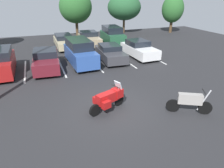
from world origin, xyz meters
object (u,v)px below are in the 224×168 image
object	(u,v)px
car_charcoal	(110,53)
car_far_green	(112,35)
car_blue	(80,52)
car_far_tan	(89,39)
car_far_champagne	(64,41)
car_white	(139,49)
car_maroon	(46,60)
motorcycle_second	(190,102)
motorcycle_touring	(109,98)

from	to	relation	value
car_charcoal	car_far_green	xyz separation A→B (m)	(2.41, 5.92, 0.31)
car_charcoal	car_far_green	distance (m)	6.40
car_blue	car_far_tan	size ratio (longest dim) A/B	1.08
car_far_champagne	car_far_green	distance (m)	5.52
car_blue	car_charcoal	world-z (taller)	car_blue
car_blue	car_far_champagne	xyz separation A→B (m)	(-0.40, 6.33, -0.34)
car_white	car_far_champagne	world-z (taller)	car_white
car_blue	car_far_green	xyz separation A→B (m)	(5.11, 6.10, -0.04)
car_maroon	car_white	size ratio (longest dim) A/B	1.07
motorcycle_second	car_blue	xyz separation A→B (m)	(-3.36, 9.28, 0.41)
car_maroon	car_blue	bearing A→B (deg)	4.04
car_blue	car_far_tan	world-z (taller)	car_blue
motorcycle_touring	car_blue	xyz separation A→B (m)	(0.25, 7.63, 0.36)
motorcycle_second	car_maroon	size ratio (longest dim) A/B	0.42
car_white	car_far_champagne	xyz separation A→B (m)	(-5.93, 6.06, -0.05)
motorcycle_second	car_maroon	world-z (taller)	car_maroon
car_white	motorcycle_second	bearing A→B (deg)	-102.83
car_charcoal	car_far_green	size ratio (longest dim) A/B	0.98
car_blue	car_far_tan	distance (m)	6.52
motorcycle_second	car_far_champagne	size ratio (longest dim) A/B	0.41
motorcycle_touring	car_blue	distance (m)	7.65
car_white	car_far_green	xyz separation A→B (m)	(-0.43, 5.83, 0.26)
motorcycle_second	car_far_tan	bearing A→B (deg)	93.75
motorcycle_touring	car_blue	world-z (taller)	car_blue
motorcycle_touring	car_maroon	distance (m)	7.84
car_white	car_charcoal	bearing A→B (deg)	-178.34
motorcycle_second	car_far_champagne	world-z (taller)	car_far_champagne
car_far_green	motorcycle_second	bearing A→B (deg)	-96.48
car_far_tan	car_far_green	world-z (taller)	car_far_green
car_far_champagne	car_far_tan	xyz separation A→B (m)	(2.75, -0.26, 0.08)
car_maroon	car_far_champagne	distance (m)	6.92
motorcycle_touring	motorcycle_second	bearing A→B (deg)	-24.53
car_white	car_maroon	bearing A→B (deg)	-176.81
motorcycle_second	car_white	xyz separation A→B (m)	(2.17, 9.55, 0.11)
car_maroon	car_far_tan	world-z (taller)	car_far_tan
car_far_tan	car_far_green	distance (m)	2.76
motorcycle_second	car_far_tan	xyz separation A→B (m)	(-1.01, 15.35, 0.15)
car_far_green	car_far_champagne	bearing A→B (deg)	177.61
car_far_tan	motorcycle_touring	bearing A→B (deg)	-100.75
car_white	car_far_green	world-z (taller)	car_far_green
motorcycle_second	car_far_champagne	bearing A→B (deg)	103.54
car_far_champagne	car_far_green	size ratio (longest dim) A/B	1.05
motorcycle_touring	car_charcoal	size ratio (longest dim) A/B	0.46
car_charcoal	car_far_champagne	world-z (taller)	car_far_champagne
car_charcoal	motorcycle_second	bearing A→B (deg)	-85.98
motorcycle_second	car_white	distance (m)	9.80
car_maroon	car_white	xyz separation A→B (m)	(8.25, 0.46, -0.01)
motorcycle_touring	car_maroon	bearing A→B (deg)	108.31
car_blue	car_far_green	bearing A→B (deg)	50.08
car_maroon	car_far_tan	size ratio (longest dim) A/B	1.09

